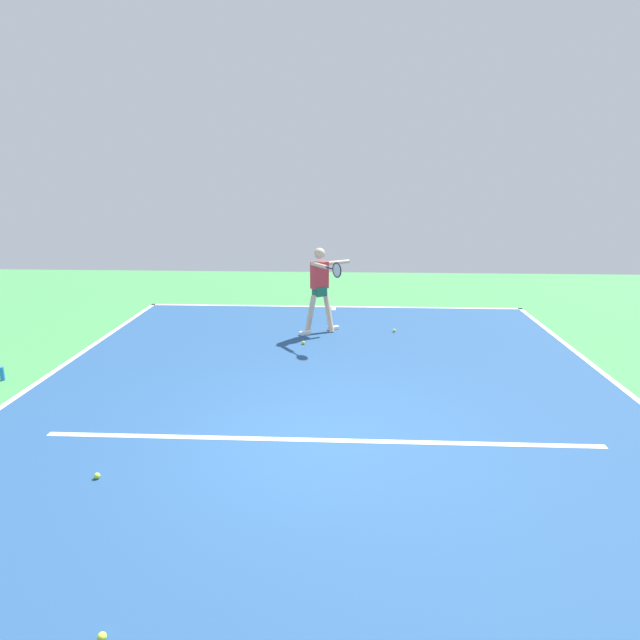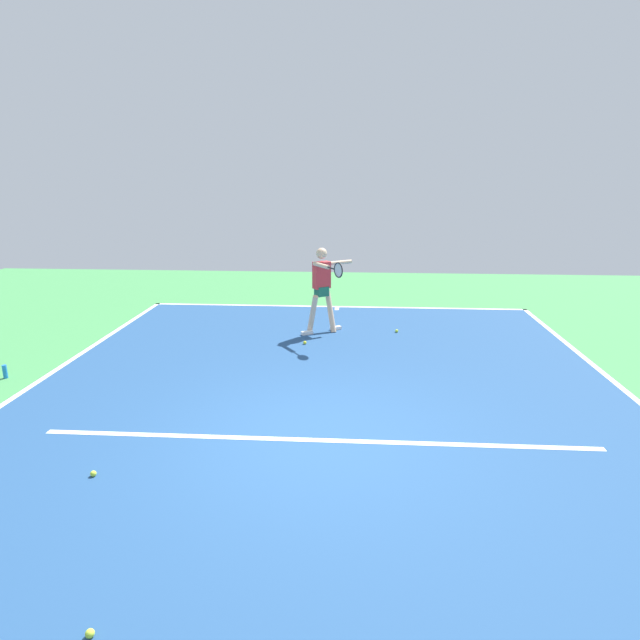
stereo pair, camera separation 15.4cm
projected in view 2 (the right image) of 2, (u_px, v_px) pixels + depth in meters
The scene contains 11 objects.
ground_plane at pixel (317, 439), 6.70m from camera, with size 23.63×23.63×0.00m, color #428E4C.
court_surface at pixel (317, 439), 6.70m from camera, with size 9.23×13.99×0.00m, color navy.
court_line_baseline_near at pixel (337, 307), 13.38m from camera, with size 9.23×0.10×0.01m, color white.
court_line_service at pixel (317, 440), 6.67m from camera, with size 6.93×0.10×0.01m, color white.
court_line_centre_mark at pixel (337, 309), 13.19m from camera, with size 0.10×0.30×0.01m, color white.
tennis_player at pixel (323, 285), 10.95m from camera, with size 1.03×1.40×1.78m.
tennis_ball_near_service_line at pixel (93, 474), 5.87m from camera, with size 0.07×0.07×0.07m, color #C6E53D.
tennis_ball_far_corner at pixel (397, 331), 11.20m from camera, with size 0.07×0.07×0.07m, color #C6E53D.
tennis_ball_near_player at pixel (305, 343), 10.43m from camera, with size 0.07×0.07×0.07m, color yellow.
tennis_ball_by_baseline at pixel (90, 633), 3.83m from camera, with size 0.07×0.07×0.07m, color #C6E53D.
water_bottle at pixel (5, 372), 8.68m from camera, with size 0.07×0.07×0.22m, color blue.
Camera 2 is at (-0.44, 6.06, 3.19)m, focal length 30.26 mm.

